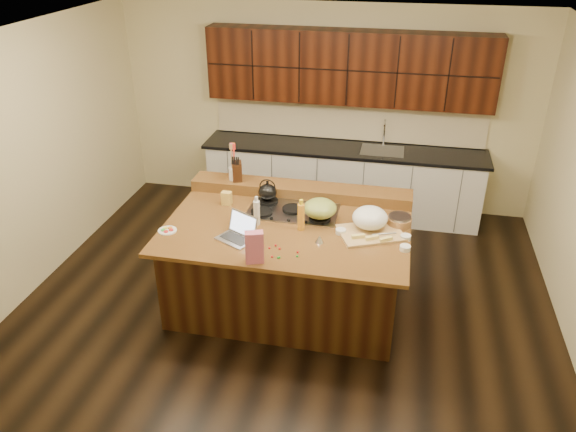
# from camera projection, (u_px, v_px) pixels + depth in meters

# --- Properties ---
(room) EXTENTS (5.52, 5.02, 2.72)m
(room) POSITION_uv_depth(u_px,v_px,m) (287.00, 186.00, 5.32)
(room) COLOR black
(room) RESTS_ON ground
(island) EXTENTS (2.40, 1.60, 0.92)m
(island) POSITION_uv_depth(u_px,v_px,m) (287.00, 264.00, 5.74)
(island) COLOR black
(island) RESTS_ON ground
(back_ledge) EXTENTS (2.40, 0.30, 0.12)m
(back_ledge) POSITION_uv_depth(u_px,v_px,m) (300.00, 190.00, 6.10)
(back_ledge) COLOR black
(back_ledge) RESTS_ON island
(cooktop) EXTENTS (0.92, 0.52, 0.05)m
(cooktop) POSITION_uv_depth(u_px,v_px,m) (293.00, 210.00, 5.77)
(cooktop) COLOR gray
(cooktop) RESTS_ON island
(back_counter) EXTENTS (3.70, 0.66, 2.40)m
(back_counter) POSITION_uv_depth(u_px,v_px,m) (345.00, 143.00, 7.36)
(back_counter) COLOR silver
(back_counter) RESTS_ON ground
(kettle) EXTENTS (0.24, 0.24, 0.18)m
(kettle) POSITION_uv_depth(u_px,v_px,m) (268.00, 192.00, 5.89)
(kettle) COLOR black
(kettle) RESTS_ON cooktop
(green_bowl) EXTENTS (0.43, 0.43, 0.18)m
(green_bowl) POSITION_uv_depth(u_px,v_px,m) (320.00, 208.00, 5.55)
(green_bowl) COLOR olive
(green_bowl) RESTS_ON cooktop
(laptop) EXTENTS (0.42, 0.39, 0.23)m
(laptop) POSITION_uv_depth(u_px,v_px,m) (239.00, 232.00, 5.28)
(laptop) COLOR #B7B7BC
(laptop) RESTS_ON island
(oil_bottle) EXTENTS (0.07, 0.07, 0.27)m
(oil_bottle) POSITION_uv_depth(u_px,v_px,m) (301.00, 217.00, 5.39)
(oil_bottle) COLOR gold
(oil_bottle) RESTS_ON island
(vinegar_bottle) EXTENTS (0.08, 0.08, 0.25)m
(vinegar_bottle) POSITION_uv_depth(u_px,v_px,m) (257.00, 213.00, 5.49)
(vinegar_bottle) COLOR silver
(vinegar_bottle) RESTS_ON island
(wooden_tray) EXTENTS (0.71, 0.63, 0.24)m
(wooden_tray) POSITION_uv_depth(u_px,v_px,m) (370.00, 221.00, 5.38)
(wooden_tray) COLOR tan
(wooden_tray) RESTS_ON island
(ramekin_a) EXTENTS (0.11, 0.11, 0.04)m
(ramekin_a) POSITION_uv_depth(u_px,v_px,m) (405.00, 248.00, 5.11)
(ramekin_a) COLOR white
(ramekin_a) RESTS_ON island
(ramekin_b) EXTENTS (0.13, 0.13, 0.04)m
(ramekin_b) POSITION_uv_depth(u_px,v_px,m) (406.00, 237.00, 5.27)
(ramekin_b) COLOR white
(ramekin_b) RESTS_ON island
(ramekin_c) EXTENTS (0.10, 0.10, 0.04)m
(ramekin_c) POSITION_uv_depth(u_px,v_px,m) (341.00, 231.00, 5.38)
(ramekin_c) COLOR white
(ramekin_c) RESTS_ON island
(strainer_bowl) EXTENTS (0.31, 0.31, 0.09)m
(strainer_bowl) POSITION_uv_depth(u_px,v_px,m) (399.00, 222.00, 5.50)
(strainer_bowl) COLOR #996B3F
(strainer_bowl) RESTS_ON island
(kitchen_timer) EXTENTS (0.10, 0.10, 0.07)m
(kitchen_timer) POSITION_uv_depth(u_px,v_px,m) (319.00, 239.00, 5.22)
(kitchen_timer) COLOR silver
(kitchen_timer) RESTS_ON island
(pink_bag) EXTENTS (0.18, 0.13, 0.30)m
(pink_bag) POSITION_uv_depth(u_px,v_px,m) (254.00, 247.00, 4.87)
(pink_bag) COLOR #C25B75
(pink_bag) RESTS_ON island
(candy_plate) EXTENTS (0.23, 0.23, 0.01)m
(candy_plate) POSITION_uv_depth(u_px,v_px,m) (167.00, 230.00, 5.42)
(candy_plate) COLOR white
(candy_plate) RESTS_ON island
(package_box) EXTENTS (0.10, 0.07, 0.14)m
(package_box) POSITION_uv_depth(u_px,v_px,m) (227.00, 198.00, 5.90)
(package_box) COLOR gold
(package_box) RESTS_ON island
(utensil_crock) EXTENTS (0.14, 0.14, 0.14)m
(utensil_crock) POSITION_uv_depth(u_px,v_px,m) (234.00, 173.00, 6.17)
(utensil_crock) COLOR white
(utensil_crock) RESTS_ON back_ledge
(knife_block) EXTENTS (0.15, 0.19, 0.20)m
(knife_block) POSITION_uv_depth(u_px,v_px,m) (237.00, 171.00, 6.15)
(knife_block) COLOR black
(knife_block) RESTS_ON back_ledge
(gumdrop_0) EXTENTS (0.02, 0.02, 0.02)m
(gumdrop_0) POSITION_uv_depth(u_px,v_px,m) (276.00, 245.00, 5.17)
(gumdrop_0) COLOR red
(gumdrop_0) RESTS_ON island
(gumdrop_1) EXTENTS (0.02, 0.02, 0.02)m
(gumdrop_1) POSITION_uv_depth(u_px,v_px,m) (255.00, 246.00, 5.16)
(gumdrop_1) COLOR #198C26
(gumdrop_1) RESTS_ON island
(gumdrop_2) EXTENTS (0.02, 0.02, 0.02)m
(gumdrop_2) POSITION_uv_depth(u_px,v_px,m) (272.00, 257.00, 5.00)
(gumdrop_2) COLOR red
(gumdrop_2) RESTS_ON island
(gumdrop_3) EXTENTS (0.02, 0.02, 0.02)m
(gumdrop_3) POSITION_uv_depth(u_px,v_px,m) (297.00, 256.00, 5.01)
(gumdrop_3) COLOR #198C26
(gumdrop_3) RESTS_ON island
(gumdrop_4) EXTENTS (0.02, 0.02, 0.02)m
(gumdrop_4) POSITION_uv_depth(u_px,v_px,m) (260.00, 254.00, 5.04)
(gumdrop_4) COLOR red
(gumdrop_4) RESTS_ON island
(gumdrop_5) EXTENTS (0.02, 0.02, 0.02)m
(gumdrop_5) POSITION_uv_depth(u_px,v_px,m) (278.00, 258.00, 4.98)
(gumdrop_5) COLOR #198C26
(gumdrop_5) RESTS_ON island
(gumdrop_6) EXTENTS (0.02, 0.02, 0.02)m
(gumdrop_6) POSITION_uv_depth(u_px,v_px,m) (280.00, 249.00, 5.12)
(gumdrop_6) COLOR red
(gumdrop_6) RESTS_ON island
(gumdrop_7) EXTENTS (0.02, 0.02, 0.02)m
(gumdrop_7) POSITION_uv_depth(u_px,v_px,m) (248.00, 250.00, 5.10)
(gumdrop_7) COLOR #198C26
(gumdrop_7) RESTS_ON island
(gumdrop_8) EXTENTS (0.02, 0.02, 0.02)m
(gumdrop_8) POSITION_uv_depth(u_px,v_px,m) (298.00, 252.00, 5.07)
(gumdrop_8) COLOR red
(gumdrop_8) RESTS_ON island
(gumdrop_9) EXTENTS (0.02, 0.02, 0.02)m
(gumdrop_9) POSITION_uv_depth(u_px,v_px,m) (253.00, 246.00, 5.16)
(gumdrop_9) COLOR #198C26
(gumdrop_9) RESTS_ON island
(gumdrop_10) EXTENTS (0.02, 0.02, 0.02)m
(gumdrop_10) POSITION_uv_depth(u_px,v_px,m) (269.00, 248.00, 5.13)
(gumdrop_10) COLOR red
(gumdrop_10) RESTS_ON island
(gumdrop_11) EXTENTS (0.02, 0.02, 0.02)m
(gumdrop_11) POSITION_uv_depth(u_px,v_px,m) (279.00, 257.00, 4.99)
(gumdrop_11) COLOR #198C26
(gumdrop_11) RESTS_ON island
(gumdrop_12) EXTENTS (0.02, 0.02, 0.02)m
(gumdrop_12) POSITION_uv_depth(u_px,v_px,m) (263.00, 246.00, 5.16)
(gumdrop_12) COLOR red
(gumdrop_12) RESTS_ON island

